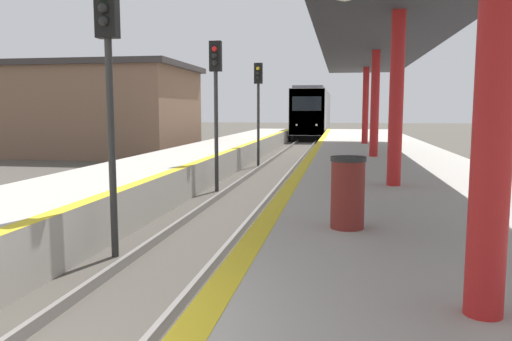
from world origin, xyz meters
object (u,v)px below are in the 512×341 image
Objects in this scene: train at (313,113)px; signal_far at (258,95)px; trash_bin at (348,192)px; signal_near at (109,68)px; signal_mid at (216,87)px.

signal_far reaches higher than train.
signal_far reaches higher than trash_bin.
signal_near is (-1.11, -40.09, 0.92)m from train.
signal_near is 14.16m from signal_far.
signal_far is at bearing 103.76° from trash_bin.
signal_near and signal_mid have the same top height.
signal_mid and signal_far have the same top height.
trash_bin is (3.75, -15.32, -1.77)m from signal_far.
signal_near and signal_far have the same top height.
train is 3.97× the size of signal_mid.
signal_mid is 7.08m from signal_far.
signal_mid reaches higher than trash_bin.
signal_far is (-0.97, -25.93, 0.92)m from train.
trash_bin is (3.90, -1.16, -1.77)m from signal_near.
train is 41.36m from trash_bin.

